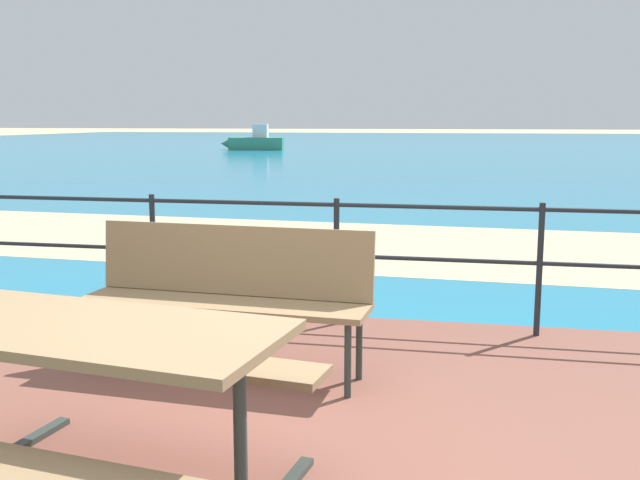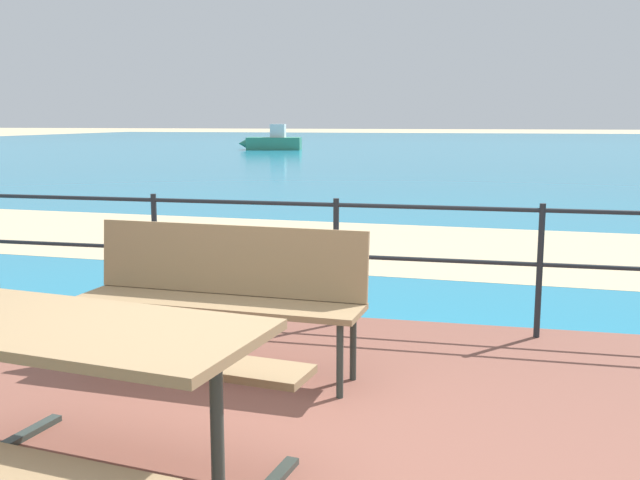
% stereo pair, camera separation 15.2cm
% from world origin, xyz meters
% --- Properties ---
extents(ground_plane, '(240.00, 240.00, 0.00)m').
position_xyz_m(ground_plane, '(0.00, 0.00, 0.00)').
color(ground_plane, tan).
extents(patio_paving, '(6.40, 5.20, 0.06)m').
position_xyz_m(patio_paving, '(0.00, 0.00, 0.03)').
color(patio_paving, brown).
rests_on(patio_paving, ground).
extents(sea_water, '(90.00, 90.00, 0.01)m').
position_xyz_m(sea_water, '(0.00, 40.00, 0.01)').
color(sea_water, teal).
rests_on(sea_water, ground).
extents(beach_strip, '(54.12, 6.35, 0.01)m').
position_xyz_m(beach_strip, '(0.00, 6.24, 0.01)').
color(beach_strip, tan).
rests_on(beach_strip, ground).
extents(picnic_table, '(1.75, 1.57, 0.78)m').
position_xyz_m(picnic_table, '(-0.48, -0.49, 0.65)').
color(picnic_table, '#8C704C').
rests_on(picnic_table, patio_paving).
extents(park_bench, '(1.79, 0.53, 0.90)m').
position_xyz_m(park_bench, '(-0.46, 1.20, 0.61)').
color(park_bench, '#8C704C').
rests_on(park_bench, patio_paving).
extents(railing_fence, '(5.94, 0.04, 0.97)m').
position_xyz_m(railing_fence, '(0.00, 2.37, 0.68)').
color(railing_fence, '#1E2328').
rests_on(railing_fence, patio_paving).
extents(boat_near, '(3.45, 1.93, 1.35)m').
position_xyz_m(boat_near, '(-10.14, 34.47, 0.44)').
color(boat_near, '#338466').
rests_on(boat_near, sea_water).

